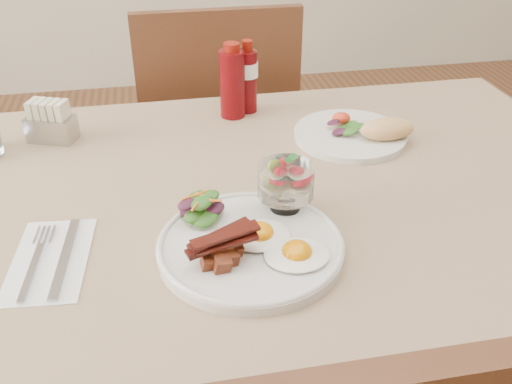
% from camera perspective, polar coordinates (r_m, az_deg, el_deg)
% --- Properties ---
extents(table, '(1.33, 0.88, 0.75)m').
position_cam_1_polar(table, '(1.05, 0.51, -4.19)').
color(table, '#54301A').
rests_on(table, ground).
extents(chair_far, '(0.42, 0.42, 0.93)m').
position_cam_1_polar(chair_far, '(1.68, -3.93, 5.24)').
color(chair_far, '#54301A').
rests_on(chair_far, ground).
extents(main_plate, '(0.28, 0.28, 0.02)m').
position_cam_1_polar(main_plate, '(0.86, -0.57, -5.53)').
color(main_plate, silver).
rests_on(main_plate, table).
extents(fried_eggs, '(0.16, 0.16, 0.03)m').
position_cam_1_polar(fried_eggs, '(0.84, 2.18, -5.15)').
color(fried_eggs, white).
rests_on(fried_eggs, main_plate).
extents(bacon_potato_pile, '(0.11, 0.07, 0.05)m').
position_cam_1_polar(bacon_potato_pile, '(0.80, -3.46, -5.66)').
color(bacon_potato_pile, maroon).
rests_on(bacon_potato_pile, main_plate).
extents(side_salad, '(0.08, 0.07, 0.04)m').
position_cam_1_polar(side_salad, '(0.89, -5.37, -1.63)').
color(side_salad, '#205015').
rests_on(side_salad, main_plate).
extents(fruit_cup, '(0.09, 0.09, 0.09)m').
position_cam_1_polar(fruit_cup, '(0.90, 3.00, 1.09)').
color(fruit_cup, white).
rests_on(fruit_cup, main_plate).
extents(second_plate, '(0.24, 0.23, 0.06)m').
position_cam_1_polar(second_plate, '(1.19, 10.23, 5.86)').
color(second_plate, silver).
rests_on(second_plate, table).
extents(ketchup_bottle, '(0.06, 0.06, 0.16)m').
position_cam_1_polar(ketchup_bottle, '(1.25, -2.39, 10.86)').
color(ketchup_bottle, '#560408').
rests_on(ketchup_bottle, table).
extents(hot_sauce_bottle, '(0.06, 0.06, 0.16)m').
position_cam_1_polar(hot_sauce_bottle, '(1.27, -0.86, 11.35)').
color(hot_sauce_bottle, '#560408').
rests_on(hot_sauce_bottle, table).
extents(sugar_caddy, '(0.11, 0.08, 0.09)m').
position_cam_1_polar(sugar_caddy, '(1.23, -19.84, 6.47)').
color(sugar_caddy, '#ACACB1').
rests_on(sugar_caddy, table).
extents(napkin_cutlery, '(0.13, 0.21, 0.01)m').
position_cam_1_polar(napkin_cutlery, '(0.89, -19.80, -6.36)').
color(napkin_cutlery, white).
rests_on(napkin_cutlery, table).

